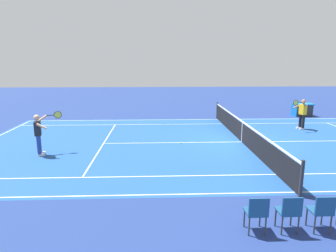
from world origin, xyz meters
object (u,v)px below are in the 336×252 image
object	(u,v)px
tennis_player_far	(302,113)
spectator_chair_5	(322,210)
tennis_player_near	(39,133)
spectator_chair_7	(257,211)
spectator_chair_6	(289,211)
equipment_cart_tarped	(302,110)
tennis_net	(242,132)
tennis_ball	(181,143)

from	to	relation	value
tennis_player_far	spectator_chair_5	size ratio (longest dim) A/B	1.93
tennis_player_near	spectator_chair_7	bearing A→B (deg)	139.09
tennis_player_near	spectator_chair_6	distance (m)	9.57
spectator_chair_7	equipment_cart_tarped	xyz separation A→B (m)	(-7.83, -14.05, -0.08)
spectator_chair_7	equipment_cart_tarped	size ratio (longest dim) A/B	0.70
spectator_chair_5	tennis_net	bearing A→B (deg)	-92.91
tennis_net	tennis_player_far	distance (m)	4.78
tennis_net	tennis_player_near	xyz separation A→B (m)	(8.63, 1.63, 0.44)
tennis_player_far	tennis_net	bearing A→B (deg)	32.30
tennis_player_near	spectator_chair_6	size ratio (longest dim) A/B	1.93
tennis_player_near	tennis_ball	world-z (taller)	tennis_player_near
spectator_chair_6	tennis_player_far	bearing A→B (deg)	-116.98
tennis_ball	spectator_chair_5	distance (m)	7.75
tennis_player_near	spectator_chair_5	distance (m)	10.15
spectator_chair_5	tennis_ball	bearing A→B (deg)	-71.30
spectator_chair_7	spectator_chair_5	bearing A→B (deg)	180.00
tennis_net	equipment_cart_tarped	distance (m)	8.87
spectator_chair_6	spectator_chair_7	bearing A→B (deg)	0.00
spectator_chair_7	spectator_chair_6	bearing A→B (deg)	180.00
tennis_net	spectator_chair_7	bearing A→B (deg)	76.37
tennis_player_far	tennis_ball	distance (m)	7.46
tennis_ball	spectator_chair_7	distance (m)	7.41
tennis_ball	equipment_cart_tarped	bearing A→B (deg)	-142.81
tennis_ball	tennis_player_far	bearing A→B (deg)	-158.28
tennis_net	spectator_chair_7	size ratio (longest dim) A/B	13.30
tennis_net	tennis_player_far	size ratio (longest dim) A/B	6.89
tennis_player_far	equipment_cart_tarped	world-z (taller)	tennis_player_far
tennis_net	tennis_player_near	bearing A→B (deg)	10.67
tennis_ball	spectator_chair_5	bearing A→B (deg)	108.70
tennis_player_near	tennis_player_far	size ratio (longest dim) A/B	1.00
tennis_player_far	tennis_ball	world-z (taller)	tennis_player_far
tennis_player_far	equipment_cart_tarped	bearing A→B (deg)	-116.46
tennis_ball	spectator_chair_6	distance (m)	7.55
tennis_player_near	spectator_chair_5	size ratio (longest dim) A/B	1.93
tennis_net	tennis_ball	xyz separation A→B (m)	(2.86, 0.20, -0.46)
equipment_cart_tarped	spectator_chair_7	bearing A→B (deg)	60.88
tennis_ball	spectator_chair_7	size ratio (longest dim) A/B	0.08
tennis_net	tennis_ball	bearing A→B (deg)	4.00
spectator_chair_5	equipment_cart_tarped	size ratio (longest dim) A/B	0.70
tennis_net	spectator_chair_6	xyz separation A→B (m)	(1.10, 7.52, 0.03)
tennis_net	equipment_cart_tarped	size ratio (longest dim) A/B	9.36
tennis_player_far	spectator_chair_6	world-z (taller)	tennis_player_far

